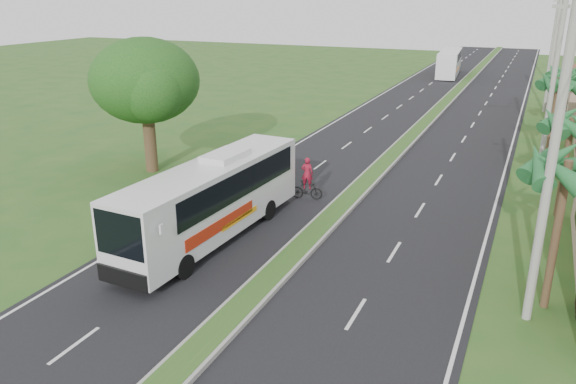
% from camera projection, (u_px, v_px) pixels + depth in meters
% --- Properties ---
extents(ground, '(180.00, 180.00, 0.00)m').
position_uv_depth(ground, '(259.00, 292.00, 19.35)').
color(ground, '#27551F').
rests_on(ground, ground).
extents(road_asphalt, '(14.00, 160.00, 0.02)m').
position_uv_depth(road_asphalt, '(398.00, 151.00, 36.55)').
color(road_asphalt, black).
rests_on(road_asphalt, ground).
extents(median_strip, '(1.20, 160.00, 0.18)m').
position_uv_depth(median_strip, '(398.00, 150.00, 36.52)').
color(median_strip, gray).
rests_on(median_strip, ground).
extents(lane_edge_left, '(0.12, 160.00, 0.01)m').
position_uv_depth(lane_edge_left, '(303.00, 141.00, 39.13)').
color(lane_edge_left, silver).
rests_on(lane_edge_left, ground).
extents(lane_edge_right, '(0.12, 160.00, 0.01)m').
position_uv_depth(lane_edge_right, '(507.00, 163.00, 33.98)').
color(lane_edge_right, silver).
rests_on(lane_edge_right, ground).
extents(palm_verge_a, '(2.40, 2.40, 5.45)m').
position_uv_depth(palm_verge_a, '(568.00, 169.00, 16.88)').
color(palm_verge_a, '#473321').
rests_on(palm_verge_a, ground).
extents(palm_verge_b, '(2.40, 2.40, 5.05)m').
position_uv_depth(palm_verge_b, '(572.00, 123.00, 24.60)').
color(palm_verge_b, '#473321').
rests_on(palm_verge_b, ground).
extents(palm_verge_c, '(2.40, 2.40, 5.85)m').
position_uv_depth(palm_verge_c, '(559.00, 83.00, 30.59)').
color(palm_verge_c, '#473321').
rests_on(palm_verge_c, ground).
extents(palm_verge_d, '(2.40, 2.40, 5.25)m').
position_uv_depth(palm_verge_d, '(564.00, 73.00, 38.33)').
color(palm_verge_d, '#473321').
rests_on(palm_verge_d, ground).
extents(shade_tree, '(6.30, 6.00, 7.54)m').
position_uv_depth(shade_tree, '(144.00, 83.00, 30.95)').
color(shade_tree, '#473321').
rests_on(shade_tree, ground).
extents(utility_pole_a, '(1.60, 0.28, 11.00)m').
position_uv_depth(utility_pole_a, '(554.00, 145.00, 15.90)').
color(utility_pole_a, gray).
rests_on(utility_pole_a, ground).
extents(utility_pole_b, '(3.20, 0.28, 12.00)m').
position_uv_depth(utility_pole_b, '(555.00, 63.00, 29.48)').
color(utility_pole_b, gray).
rests_on(utility_pole_b, ground).
extents(utility_pole_c, '(1.60, 0.28, 11.00)m').
position_uv_depth(utility_pole_c, '(554.00, 45.00, 46.86)').
color(utility_pole_c, gray).
rests_on(utility_pole_c, ground).
extents(utility_pole_d, '(1.60, 0.28, 10.50)m').
position_uv_depth(utility_pole_d, '(554.00, 33.00, 64.15)').
color(utility_pole_d, gray).
rests_on(utility_pole_d, ground).
extents(coach_bus_main, '(2.78, 10.85, 3.47)m').
position_uv_depth(coach_bus_main, '(213.00, 195.00, 22.99)').
color(coach_bus_main, silver).
rests_on(coach_bus_main, ground).
extents(coach_bus_far, '(3.11, 10.59, 3.04)m').
position_uv_depth(coach_bus_far, '(449.00, 62.00, 69.43)').
color(coach_bus_far, white).
rests_on(coach_bus_far, ground).
extents(motorcyclist, '(1.63, 0.75, 2.16)m').
position_uv_depth(motorcyclist, '(307.00, 184.00, 27.82)').
color(motorcyclist, black).
rests_on(motorcyclist, ground).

